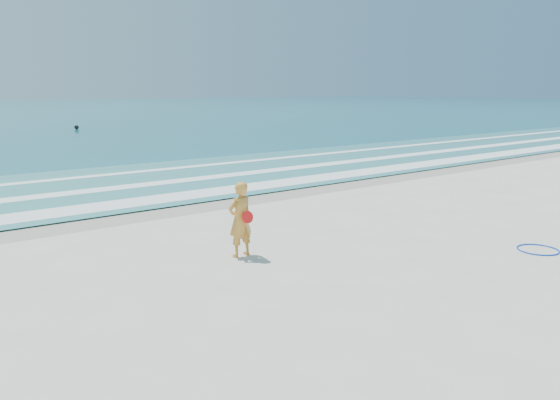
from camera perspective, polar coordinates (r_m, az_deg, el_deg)
ground at (r=10.63m, az=12.93°, el=-8.80°), size 400.00×400.00×0.00m
wet_sand at (r=17.48m, az=-10.50°, el=-0.69°), size 400.00×2.40×0.00m
shallow at (r=21.97m, az=-16.57°, el=1.61°), size 400.00×10.00×0.01m
foam_near at (r=18.62m, az=-12.36°, el=0.14°), size 400.00×1.40×0.01m
foam_mid at (r=21.23m, az=-15.77°, el=1.35°), size 400.00×0.90×0.01m
foam_far at (r=24.28m, az=-18.75°, el=2.41°), size 400.00×0.60×0.01m
hoop at (r=13.92m, az=25.35°, el=-4.71°), size 0.98×0.98×0.03m
buoy at (r=53.54m, az=-20.49°, el=7.15°), size 0.41×0.41×0.41m
woman at (r=11.98m, az=-4.18°, el=-2.03°), size 0.65×0.46×1.68m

